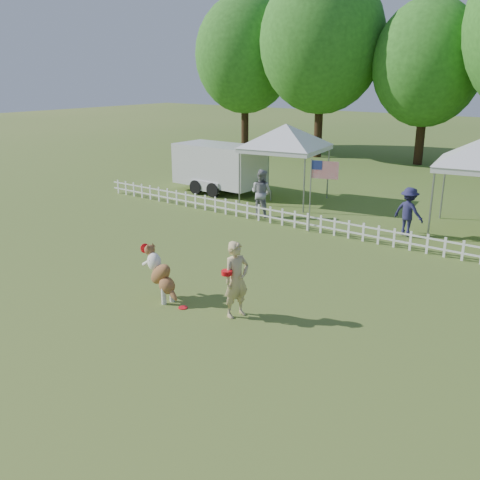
{
  "coord_description": "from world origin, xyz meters",
  "views": [
    {
      "loc": [
        7.31,
        -8.06,
        5.08
      ],
      "look_at": [
        -0.3,
        2.0,
        1.1
      ],
      "focal_mm": 40.0,
      "sensor_mm": 36.0,
      "label": 1
    }
  ],
  "objects": [
    {
      "name": "tree_far_left",
      "position": [
        -15.0,
        22.0,
        5.5
      ],
      "size": [
        6.6,
        6.6,
        11.0
      ],
      "primitive_type": null,
      "color": "#29611B",
      "rests_on": "ground"
    },
    {
      "name": "frisbee_on_turf",
      "position": [
        -0.35,
        -0.06,
        0.01
      ],
      "size": [
        0.27,
        0.27,
        0.02
      ],
      "primitive_type": "cylinder",
      "rotation": [
        0.0,
        0.0,
        0.41
      ],
      "color": "red",
      "rests_on": "ground"
    },
    {
      "name": "canopy_tent_left",
      "position": [
        -4.15,
        10.1,
        1.53
      ],
      "size": [
        3.41,
        3.41,
        3.06
      ],
      "primitive_type": null,
      "rotation": [
        0.0,
        0.0,
        0.16
      ],
      "color": "silver",
      "rests_on": "ground"
    },
    {
      "name": "handler",
      "position": [
        0.84,
        0.36,
        0.84
      ],
      "size": [
        0.56,
        0.71,
        1.69
      ],
      "primitive_type": "imported",
      "rotation": [
        0.0,
        0.0,
        1.28
      ],
      "color": "tan",
      "rests_on": "ground"
    },
    {
      "name": "tree_left",
      "position": [
        -9.0,
        21.5,
        6.0
      ],
      "size": [
        7.4,
        7.4,
        12.0
      ],
      "primitive_type": null,
      "color": "#29611B",
      "rests_on": "ground"
    },
    {
      "name": "ground",
      "position": [
        0.0,
        0.0,
        0.0
      ],
      "size": [
        120.0,
        120.0,
        0.0
      ],
      "primitive_type": "plane",
      "color": "#325C1D",
      "rests_on": "ground"
    },
    {
      "name": "spectator_b",
      "position": [
        1.6,
        8.48,
        0.79
      ],
      "size": [
        1.12,
        0.78,
        1.58
      ],
      "primitive_type": "imported",
      "rotation": [
        0.0,
        0.0,
        2.93
      ],
      "color": "#232249",
      "rests_on": "ground"
    },
    {
      "name": "tree_center_left",
      "position": [
        -3.0,
        22.5,
        4.9
      ],
      "size": [
        6.0,
        6.0,
        9.8
      ],
      "primitive_type": null,
      "color": "#29611B",
      "rests_on": "ground"
    },
    {
      "name": "picket_fence",
      "position": [
        0.0,
        7.0,
        0.3
      ],
      "size": [
        22.0,
        0.08,
        0.6
      ],
      "primitive_type": null,
      "color": "white",
      "rests_on": "ground"
    },
    {
      "name": "spectator_a",
      "position": [
        -3.59,
        7.64,
        0.86
      ],
      "size": [
        0.86,
        0.68,
        1.73
      ],
      "primitive_type": "imported",
      "rotation": [
        0.0,
        0.0,
        3.17
      ],
      "color": "gray",
      "rests_on": "ground"
    },
    {
      "name": "dog",
      "position": [
        -1.08,
        0.01,
        0.62
      ],
      "size": [
        1.26,
        0.66,
        1.24
      ],
      "primitive_type": null,
      "rotation": [
        0.0,
        0.0,
        -0.23
      ],
      "color": "brown",
      "rests_on": "ground"
    },
    {
      "name": "cargo_trailer",
      "position": [
        -7.44,
        9.92,
        1.06
      ],
      "size": [
        4.85,
        2.17,
        2.12
      ],
      "primitive_type": null,
      "rotation": [
        0.0,
        0.0,
        -0.01
      ],
      "color": "silver",
      "rests_on": "ground"
    },
    {
      "name": "flag_pole",
      "position": [
        -1.13,
        6.89,
        1.22
      ],
      "size": [
        0.92,
        0.38,
        2.43
      ],
      "primitive_type": null,
      "rotation": [
        0.0,
        0.0,
        0.31
      ],
      "color": "gray",
      "rests_on": "ground"
    }
  ]
}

